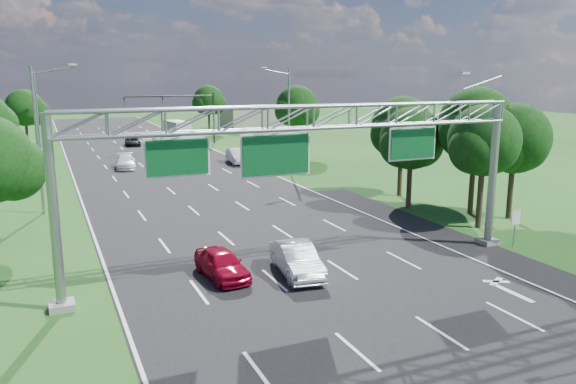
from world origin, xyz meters
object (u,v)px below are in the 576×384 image
sign_gantry (312,130)px  red_coupe (222,264)px  silver_sedan (297,259)px  regulatory_sign (515,221)px  traffic_signal (188,106)px  box_truck (179,132)px

sign_gantry → red_coupe: (-4.25, 0.88, -6.20)m
red_coupe → silver_sedan: (3.42, -1.04, 0.07)m
sign_gantry → regulatory_sign: (12.07, -1.02, -5.38)m
traffic_signal → red_coupe: (-11.39, -52.12, -4.48)m
sign_gantry → red_coupe: size_ratio=5.80×
regulatory_sign → silver_sedan: (-12.90, 0.86, -0.75)m
sign_gantry → silver_sedan: size_ratio=5.12×
sign_gantry → silver_sedan: bearing=-168.9°
box_truck → silver_sedan: bearing=-103.6°
traffic_signal → silver_sedan: 53.94m
traffic_signal → box_truck: traffic_signal is taller
regulatory_sign → traffic_signal: traffic_signal is taller
sign_gantry → regulatory_sign: bearing=-4.8°
box_truck → red_coupe: bearing=-107.2°
sign_gantry → box_truck: bearing=83.6°
regulatory_sign → red_coupe: bearing=173.4°
traffic_signal → red_coupe: traffic_signal is taller
sign_gantry → box_truck: size_ratio=2.93×
red_coupe → box_truck: size_ratio=0.51×
sign_gantry → box_truck: (6.29, 55.72, -5.47)m
sign_gantry → red_coupe: bearing=168.3°
sign_gantry → traffic_signal: (7.15, 53.00, -1.72)m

